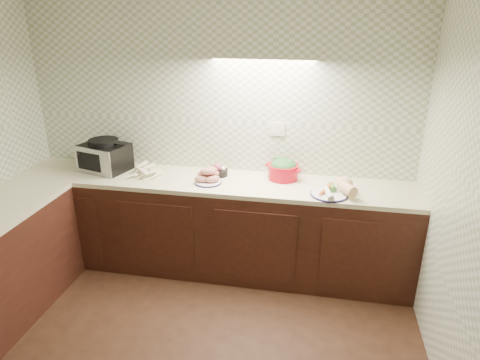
% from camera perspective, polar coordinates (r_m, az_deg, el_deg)
% --- Properties ---
extents(room, '(3.60, 3.60, 2.60)m').
position_cam_1_polar(room, '(2.27, -13.69, 3.30)').
color(room, black).
rests_on(room, ground).
extents(counter, '(3.60, 3.60, 0.90)m').
position_cam_1_polar(counter, '(3.61, -17.71, -10.67)').
color(counter, black).
rests_on(counter, ground).
extents(toaster_oven, '(0.49, 0.43, 0.30)m').
position_cam_1_polar(toaster_oven, '(4.23, -17.60, 3.08)').
color(toaster_oven, black).
rests_on(toaster_oven, counter).
extents(parsnip_pile, '(0.39, 0.40, 0.07)m').
position_cam_1_polar(parsnip_pile, '(4.04, -12.31, 1.08)').
color(parsnip_pile, beige).
rests_on(parsnip_pile, counter).
extents(sweet_potato_plate, '(0.24, 0.24, 0.15)m').
position_cam_1_polar(sweet_potato_plate, '(3.76, -4.28, 0.44)').
color(sweet_potato_plate, '#151341').
rests_on(sweet_potato_plate, counter).
extents(onion_bowl, '(0.15, 0.15, 0.12)m').
position_cam_1_polar(onion_bowl, '(3.93, -2.80, 1.21)').
color(onion_bowl, black).
rests_on(onion_bowl, counter).
extents(dutch_oven, '(0.35, 0.35, 0.19)m').
position_cam_1_polar(dutch_oven, '(3.85, 5.79, 1.45)').
color(dutch_oven, '#B20717').
rests_on(dutch_oven, counter).
extents(veg_plate, '(0.40, 0.40, 0.14)m').
position_cam_1_polar(veg_plate, '(3.62, 12.86, -1.06)').
color(veg_plate, '#151341').
rests_on(veg_plate, counter).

